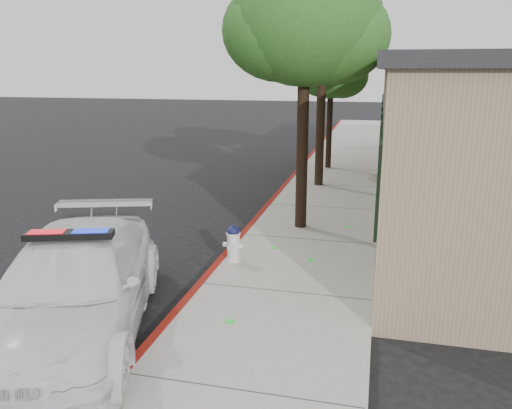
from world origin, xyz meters
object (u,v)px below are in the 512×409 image
object	(u,v)px
fire_hydrant	(233,243)
street_tree_mid	(324,32)
clapboard_building	(497,131)
street_tree_far	(332,72)
street_tree_near	(305,27)
police_car	(74,287)

from	to	relation	value
fire_hydrant	street_tree_mid	distance (m)	9.06
clapboard_building	fire_hydrant	bearing A→B (deg)	-129.25
street_tree_mid	street_tree_far	bearing A→B (deg)	90.07
fire_hydrant	street_tree_near	distance (m)	5.26
clapboard_building	street_tree_mid	xyz separation A→B (m)	(-5.49, -0.02, 3.04)
street_tree_mid	police_car	bearing A→B (deg)	-102.66
clapboard_building	street_tree_far	distance (m)	6.62
street_tree_near	street_tree_far	size ratio (longest dim) A/B	1.29
clapboard_building	street_tree_near	world-z (taller)	street_tree_near
fire_hydrant	street_tree_near	xyz separation A→B (m)	(0.98, 2.72, 4.40)
street_tree_mid	street_tree_far	world-z (taller)	street_tree_mid
police_car	fire_hydrant	bearing A→B (deg)	45.21
police_car	fire_hydrant	size ratio (longest dim) A/B	7.50
street_tree_far	street_tree_mid	bearing A→B (deg)	-89.93
police_car	street_tree_near	world-z (taller)	street_tree_near
police_car	street_tree_mid	distance (m)	12.04
police_car	street_tree_mid	xyz separation A→B (m)	(2.46, 10.94, 4.39)
clapboard_building	street_tree_far	size ratio (longest dim) A/B	4.20
fire_hydrant	street_tree_far	distance (m)	11.54
fire_hydrant	street_tree_mid	xyz separation A→B (m)	(0.85, 7.75, 4.63)
clapboard_building	street_tree_near	xyz separation A→B (m)	(-5.36, -5.04, 2.80)
clapboard_building	police_car	xyz separation A→B (m)	(-7.95, -10.96, -1.35)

